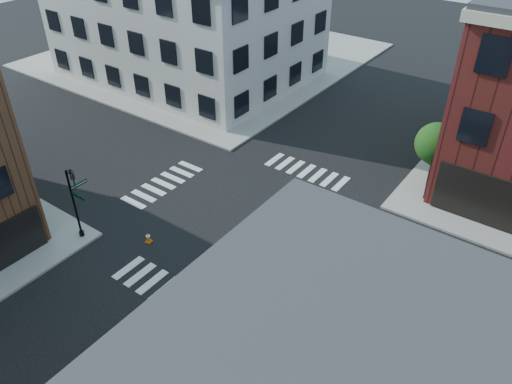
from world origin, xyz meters
name	(u,v)px	position (x,y,z in m)	size (l,w,h in m)	color
ground	(247,221)	(0.00, 0.00, 0.00)	(120.00, 120.00, 0.00)	black
sidewalk_nw	(208,55)	(-21.00, 21.00, 0.07)	(30.00, 30.00, 0.15)	gray
building_nw	(186,17)	(-19.00, 16.00, 5.50)	(22.00, 16.00, 11.00)	#BAB6AA
tree_near	(437,146)	(7.56, 9.98, 3.16)	(2.69, 2.69, 4.49)	black
tree_far	(465,116)	(7.56, 15.98, 2.87)	(2.43, 2.43, 4.07)	black
signal_pole	(75,197)	(-6.72, -6.68, 2.86)	(1.29, 1.24, 4.60)	black
box_truck	(482,340)	(14.12, -2.72, 2.01)	(8.60, 2.76, 3.86)	white
traffic_cone	(148,237)	(-3.41, -4.81, 0.30)	(0.39, 0.39, 0.63)	orange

